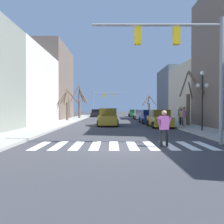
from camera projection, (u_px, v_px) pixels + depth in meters
The scene contains 21 objects.
ground_plane at pixel (123, 147), 10.18m from camera, with size 240.00×240.00×0.00m, color #38383D.
building_row_left at pixel (19, 81), 24.91m from camera, with size 6.00×38.56×11.99m.
building_row_right at pixel (224, 78), 22.46m from camera, with size 6.00×37.74×12.65m.
crosswalk_stripes at pixel (122, 145), 10.68m from camera, with size 8.55×2.60×0.01m.
traffic_signal_near at pixel (184, 52), 10.89m from camera, with size 6.54×0.28×6.38m.
traffic_signal_far at pixel (102, 98), 51.41m from camera, with size 7.49×0.28×5.90m.
street_lamp_right_corner at pixel (201, 88), 16.35m from camera, with size 0.95×0.36×4.49m.
car_parked_right_mid at pixel (95, 113), 47.13m from camera, with size 2.16×4.26×1.61m.
car_driving_toward_lane at pixel (158, 119), 21.28m from camera, with size 1.98×4.67×1.69m.
car_parked_left_mid at pixel (107, 118), 22.77m from camera, with size 2.13×4.20×1.82m.
car_parked_left_far at pixel (132, 113), 47.33m from camera, with size 1.96×4.33×1.54m.
car_driving_away_lane at pixel (139, 115), 35.78m from camera, with size 1.99×4.42×1.59m.
car_parked_left_near at pixel (148, 117), 26.84m from camera, with size 2.12×4.74×1.65m.
pedestrian_on_right_sidewalk at pixel (181, 115), 21.56m from camera, with size 0.40×0.70×1.71m.
pedestrian_on_left_sidewalk at pixel (179, 114), 23.62m from camera, with size 0.65×0.59×1.82m.
pedestrian_waiting_at_curb at pixel (163, 125), 10.30m from camera, with size 0.74×0.32×1.73m.
pedestrian_near_right_corner at pixel (183, 115), 19.21m from camera, with size 0.28×0.78×1.81m.
street_tree_left_far at pixel (189, 100), 21.49m from camera, with size 2.13×3.03×5.46m.
street_tree_right_far at pixel (148, 106), 43.98m from camera, with size 3.20×2.58×4.38m.
street_tree_left_near at pixel (79, 102), 37.69m from camera, with size 2.89×2.27×5.82m.
street_tree_right_near at pixel (66, 104), 30.34m from camera, with size 2.57×2.52×4.42m.
Camera 1 is at (-0.54, -10.15, 1.82)m, focal length 35.00 mm.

